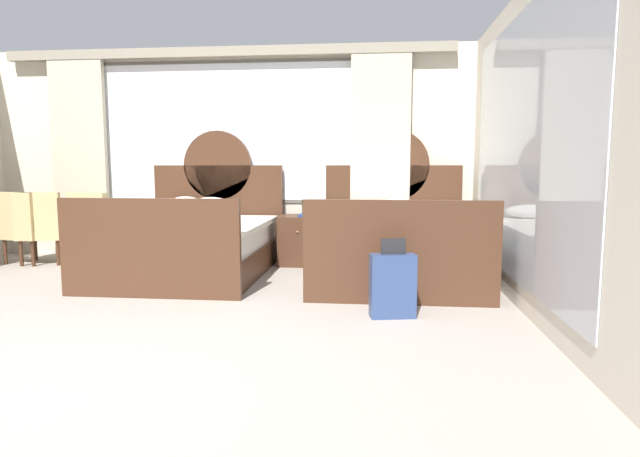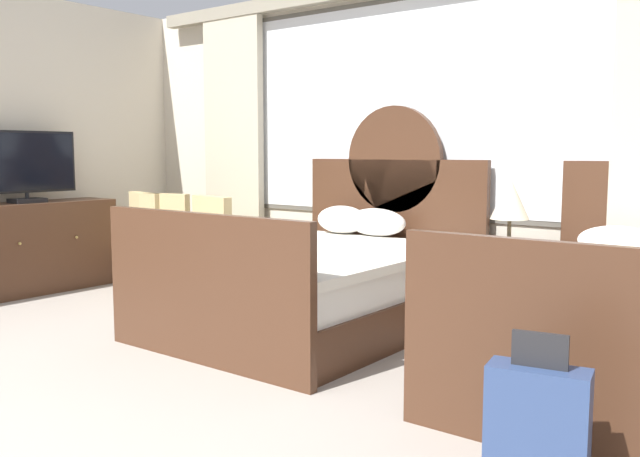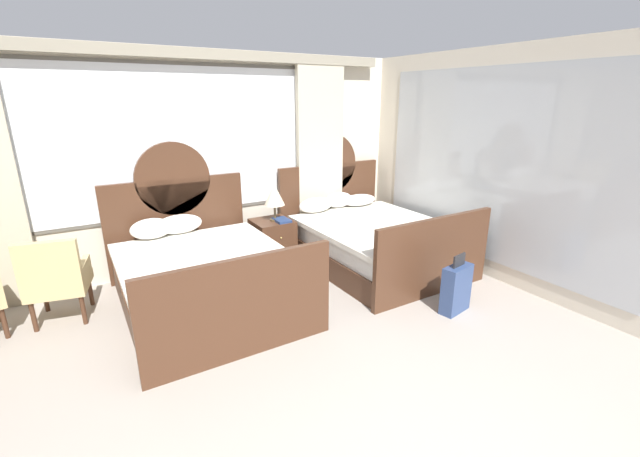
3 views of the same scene
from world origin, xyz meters
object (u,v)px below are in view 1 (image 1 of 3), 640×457
at_px(nightstand_between_beds, 300,240).
at_px(book_on_nightstand, 307,215).
at_px(table_lamp_on_nightstand, 303,188).
at_px(suitcase_on_floor, 393,285).
at_px(armchair_by_window_right, 26,226).
at_px(bed_near_window, 192,243).
at_px(armchair_by_window_left, 96,227).
at_px(bed_near_mirror, 395,246).
at_px(armchair_by_window_centre, 42,226).

distance_m(nightstand_between_beds, book_on_nightstand, 0.34).
xyz_separation_m(table_lamp_on_nightstand, suitcase_on_floor, (1.01, -2.18, -0.68)).
relative_size(table_lamp_on_nightstand, armchair_by_window_right, 0.56).
bearing_deg(nightstand_between_beds, bed_near_window, -149.19).
bearing_deg(suitcase_on_floor, armchair_by_window_left, 151.49).
relative_size(book_on_nightstand, suitcase_on_floor, 0.41).
relative_size(bed_near_mirror, armchair_by_window_left, 2.50).
height_order(bed_near_mirror, armchair_by_window_centre, bed_near_mirror).
xyz_separation_m(armchair_by_window_left, armchair_by_window_right, (-0.90, -0.00, 0.00)).
bearing_deg(armchair_by_window_left, armchair_by_window_right, -179.98).
height_order(nightstand_between_beds, armchair_by_window_centre, armchair_by_window_centre).
height_order(armchair_by_window_centre, armchair_by_window_right, same).
bearing_deg(book_on_nightstand, armchair_by_window_centre, -176.46).
height_order(bed_near_window, book_on_nightstand, bed_near_window).
relative_size(bed_near_window, suitcase_on_floor, 3.49).
height_order(bed_near_window, armchair_by_window_centre, bed_near_window).
distance_m(bed_near_mirror, armchair_by_window_centre, 4.28).
height_order(bed_near_mirror, armchair_by_window_left, bed_near_mirror).
height_order(book_on_nightstand, armchair_by_window_left, armchair_by_window_left).
bearing_deg(suitcase_on_floor, armchair_by_window_right, 156.65).
xyz_separation_m(nightstand_between_beds, armchair_by_window_right, (-3.35, -0.30, 0.17)).
distance_m(armchair_by_window_centre, suitcase_on_floor, 4.60).
distance_m(bed_near_window, armchair_by_window_centre, 2.05).
bearing_deg(armchair_by_window_centre, bed_near_window, -10.51).
height_order(armchair_by_window_left, suitcase_on_floor, armchair_by_window_left).
bearing_deg(book_on_nightstand, bed_near_mirror, -28.83).
xyz_separation_m(nightstand_between_beds, armchair_by_window_left, (-2.45, -0.30, 0.17)).
distance_m(bed_near_window, book_on_nightstand, 1.38).
distance_m(book_on_nightstand, armchair_by_window_right, 3.45).
distance_m(table_lamp_on_nightstand, armchair_by_window_centre, 3.23).
distance_m(armchair_by_window_left, armchair_by_window_right, 0.90).
distance_m(book_on_nightstand, armchair_by_window_left, 2.55).
height_order(table_lamp_on_nightstand, armchair_by_window_centre, table_lamp_on_nightstand).
bearing_deg(bed_near_window, table_lamp_on_nightstand, 29.32).
bearing_deg(armchair_by_window_centre, suitcase_on_floor, -24.39).
xyz_separation_m(bed_near_mirror, armchair_by_window_left, (-3.57, 0.37, 0.12)).
bearing_deg(suitcase_on_floor, bed_near_window, 144.95).
distance_m(armchair_by_window_left, suitcase_on_floor, 3.98).
bearing_deg(nightstand_between_beds, armchair_by_window_centre, -174.56).
bearing_deg(armchair_by_window_right, bed_near_mirror, -4.68).
xyz_separation_m(bed_near_mirror, armchair_by_window_centre, (-4.26, 0.37, 0.12)).
bearing_deg(table_lamp_on_nightstand, armchair_by_window_right, -175.25).
distance_m(bed_near_mirror, book_on_nightstand, 1.21).
bearing_deg(armchair_by_window_right, book_on_nightstand, 3.34).
xyz_separation_m(nightstand_between_beds, armchair_by_window_centre, (-3.14, -0.30, 0.17)).
relative_size(bed_near_window, armchair_by_window_right, 2.50).
distance_m(bed_near_window, armchair_by_window_right, 2.26).
bearing_deg(bed_near_mirror, book_on_nightstand, 151.17).
xyz_separation_m(bed_near_mirror, book_on_nightstand, (-1.03, 0.57, 0.27)).
bearing_deg(table_lamp_on_nightstand, book_on_nightstand, -55.69).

